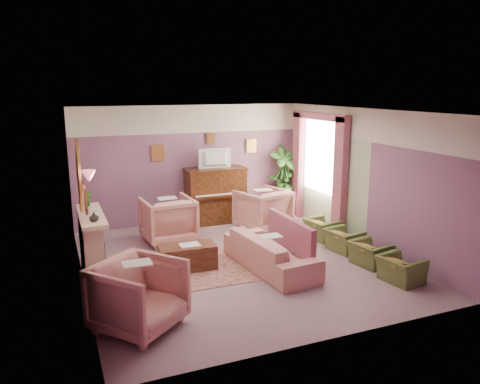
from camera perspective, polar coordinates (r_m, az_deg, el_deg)
name	(u,v)px	position (r m, az deg, el deg)	size (l,w,h in m)	color
floor	(238,262)	(8.86, -0.22, -8.53)	(5.50, 6.00, 0.01)	gray
ceiling	(238,111)	(8.27, -0.24, 9.86)	(5.50, 6.00, 0.01)	silver
wall_back	(191,164)	(11.25, -5.99, 3.37)	(5.50, 0.02, 2.80)	#6C4D6D
wall_front	(330,237)	(5.88, 10.87, -5.44)	(5.50, 0.02, 2.80)	#6C4D6D
wall_left	(78,203)	(7.88, -19.11, -1.29)	(0.02, 6.00, 2.80)	#6C4D6D
wall_right	(364,178)	(9.81, 14.84, 1.64)	(0.02, 6.00, 2.80)	#6C4D6D
picture_rail_band	(190,119)	(11.12, -6.10, 8.84)	(5.50, 0.01, 0.65)	beige
stripe_panel	(327,182)	(10.90, 10.59, 1.19)	(0.01, 3.00, 2.15)	#A9B890
fireplace_surround	(91,249)	(8.31, -17.67, -6.58)	(0.30, 1.40, 1.10)	#CDB391
fireplace_inset	(98,256)	(8.37, -16.91, -7.49)	(0.18, 0.72, 0.68)	black
fire_ember	(101,266)	(8.43, -16.56, -8.61)	(0.06, 0.54, 0.10)	#FF381D
mantel_shelf	(91,216)	(8.15, -17.72, -2.77)	(0.40, 1.55, 0.07)	#CDB391
hearth	(106,277)	(8.51, -16.06, -9.88)	(0.55, 1.50, 0.02)	#CDB391
mirror_frame	(79,176)	(7.99, -19.05, 1.85)	(0.04, 0.72, 1.20)	#BE803D
mirror_glass	(80,176)	(8.00, -18.87, 1.86)	(0.01, 0.60, 1.06)	silver
sconce_shade	(89,176)	(6.94, -17.94, 1.87)	(0.20, 0.20, 0.16)	#FF857F
piano	(216,196)	(11.24, -2.99, -0.48)	(1.40, 0.60, 1.30)	#42220F
piano_keyshelf	(221,196)	(10.91, -2.39, -0.51)	(1.30, 0.12, 0.06)	#42220F
piano_keys	(221,194)	(10.90, -2.39, -0.30)	(1.20, 0.08, 0.02)	white
piano_top	(215,169)	(11.11, -3.03, 2.84)	(1.45, 0.65, 0.04)	#42220F
television	(216,157)	(11.02, -2.96, 4.28)	(0.80, 0.12, 0.48)	black
print_back_left	(158,153)	(10.97, -9.99, 4.70)	(0.30, 0.03, 0.38)	#BE803D
print_back_right	(251,146)	(11.68, 1.37, 5.66)	(0.26, 0.03, 0.34)	#BE803D
print_back_mid	(211,139)	(11.28, -3.55, 6.52)	(0.22, 0.03, 0.26)	#BE803D
print_left_wall	(86,200)	(6.64, -18.31, -0.91)	(0.03, 0.28, 0.36)	#BE803D
window_blind	(321,154)	(10.99, 9.87, 4.61)	(0.03, 1.40, 1.80)	beige
curtain_left	(340,178)	(10.25, 12.12, 1.68)	(0.16, 0.34, 2.60)	#8E4555
curtain_right	(298,165)	(11.79, 7.10, 3.28)	(0.16, 0.34, 2.60)	#8E4555
pelmet	(320,116)	(10.86, 9.68, 9.09)	(0.16, 2.20, 0.16)	#8E4555
mantel_plant	(88,199)	(8.64, -18.05, -0.77)	(0.16, 0.16, 0.28)	#27591F
mantel_vase	(94,217)	(7.64, -17.38, -2.91)	(0.16, 0.16, 0.16)	beige
area_rug	(192,269)	(8.55, -5.84, -9.38)	(2.50, 1.80, 0.01)	#995F53
coffee_table	(187,257)	(8.51, -6.43, -7.90)	(1.00, 0.50, 0.45)	#4B2617
table_paper	(190,245)	(8.45, -6.14, -6.40)	(0.35, 0.28, 0.01)	silver
sofa	(270,246)	(8.44, 3.74, -6.54)	(0.71, 2.13, 0.86)	tan
sofa_throw	(290,234)	(8.56, 6.17, -5.12)	(0.11, 1.62, 0.59)	#8E4555
floral_armchair_left	(168,217)	(9.98, -8.77, -3.05)	(1.01, 1.01, 1.06)	tan
floral_armchair_right	(263,208)	(10.65, 2.80, -1.90)	(1.01, 1.01, 1.06)	tan
floral_armchair_front	(139,292)	(6.53, -12.27, -11.86)	(1.01, 1.01, 1.06)	tan
olive_chair_a	(401,265)	(8.35, 19.03, -8.45)	(0.48, 0.68, 0.59)	#50602C
olive_chair_b	(370,250)	(8.94, 15.57, -6.82)	(0.48, 0.68, 0.59)	#50602C
olive_chair_c	(344,237)	(9.56, 12.57, -5.37)	(0.48, 0.68, 0.59)	#50602C
olive_chair_d	(322,226)	(10.21, 9.96, -4.09)	(0.48, 0.68, 0.59)	#50602C
side_table	(280,202)	(11.94, 4.92, -1.21)	(0.52, 0.52, 0.70)	silver
side_plant_big	(281,182)	(11.83, 4.97, 1.24)	(0.30, 0.30, 0.34)	#27591F
side_plant_small	(287,183)	(11.80, 5.70, 1.05)	(0.16, 0.16, 0.28)	#27591F
palm_pot	(283,208)	(12.03, 5.25, -1.99)	(0.34, 0.34, 0.34)	brown
palm_plant	(284,174)	(11.84, 5.34, 2.18)	(0.76, 0.76, 1.44)	#27591F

